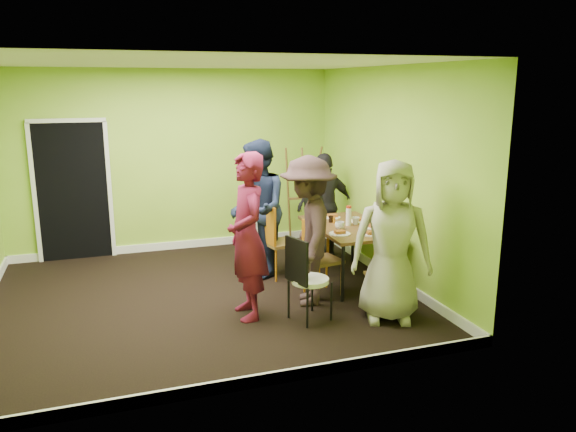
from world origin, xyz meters
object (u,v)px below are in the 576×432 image
at_px(orange_bottle, 334,220).
at_px(person_left_near, 308,231).
at_px(easel, 302,196).
at_px(person_left_far, 258,209).
at_px(chair_left_near, 318,254).
at_px(person_standing, 247,237).
at_px(person_back_end, 325,205).
at_px(chair_bentwood, 305,275).
at_px(thermos, 349,217).
at_px(dining_table, 349,230).
at_px(chair_front_end, 385,272).
at_px(chair_left_far, 276,237).
at_px(chair_back_end, 320,212).
at_px(person_front_end, 392,242).
at_px(blue_bottle, 377,222).

height_order(orange_bottle, person_left_near, person_left_near).
xyz_separation_m(easel, person_left_far, (-1.11, -1.32, 0.14)).
relative_size(chair_left_near, person_left_far, 0.51).
distance_m(easel, person_standing, 3.09).
xyz_separation_m(person_left_far, person_back_end, (1.21, 0.56, -0.14)).
xyz_separation_m(chair_bentwood, easel, (1.04, 2.97, 0.26)).
relative_size(easel, thermos, 6.88).
xyz_separation_m(person_standing, person_left_far, (0.49, 1.31, -0.00)).
bearing_deg(thermos, dining_table, -72.70).
distance_m(dining_table, chair_left_near, 0.74).
bearing_deg(thermos, chair_front_end, -92.94).
height_order(chair_front_end, chair_bentwood, chair_bentwood).
xyz_separation_m(chair_left_far, chair_bentwood, (-0.13, -1.50, -0.03)).
bearing_deg(chair_left_far, chair_back_end, 112.47).
height_order(chair_back_end, person_standing, person_standing).
bearing_deg(thermos, chair_back_end, 90.63).
bearing_deg(chair_left_far, person_back_end, 114.57).
height_order(person_standing, person_back_end, person_standing).
bearing_deg(chair_left_far, chair_front_end, 17.17).
bearing_deg(thermos, person_front_end, -94.44).
distance_m(chair_back_end, person_front_end, 2.32).
distance_m(dining_table, thermos, 0.17).
bearing_deg(easel, chair_left_near, -105.23).
height_order(chair_left_far, person_left_far, person_left_far).
relative_size(chair_left_near, person_front_end, 0.53).
relative_size(dining_table, chair_bentwood, 1.55).
distance_m(chair_left_near, chair_back_end, 1.52).
bearing_deg(person_left_near, chair_front_end, 71.09).
bearing_deg(chair_left_near, person_front_end, 16.88).
bearing_deg(person_left_far, chair_back_end, 116.94).
xyz_separation_m(chair_left_far, chair_front_end, (0.82, -1.54, -0.08)).
bearing_deg(person_left_near, chair_bentwood, -5.79).
bearing_deg(chair_back_end, chair_front_end, 64.77).
distance_m(blue_bottle, person_left_near, 1.06).
distance_m(easel, person_back_end, 0.76).
bearing_deg(chair_bentwood, dining_table, 118.99).
relative_size(chair_left_near, person_left_near, 0.54).
xyz_separation_m(chair_left_far, person_back_end, (1.01, 0.72, 0.22)).
bearing_deg(blue_bottle, chair_front_end, -110.51).
height_order(chair_left_near, orange_bottle, chair_left_near).
height_order(dining_table, blue_bottle, blue_bottle).
bearing_deg(person_left_near, chair_back_end, 171.57).
height_order(orange_bottle, person_front_end, person_front_end).
distance_m(chair_front_end, blue_bottle, 0.93).
relative_size(chair_bentwood, thermos, 4.14).
relative_size(chair_bentwood, person_standing, 0.52).
relative_size(chair_front_end, orange_bottle, 10.01).
bearing_deg(chair_left_far, blue_bottle, 45.75).
xyz_separation_m(easel, blue_bottle, (0.21, -2.22, 0.06)).
xyz_separation_m(chair_front_end, person_left_far, (-1.02, 1.70, 0.45)).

